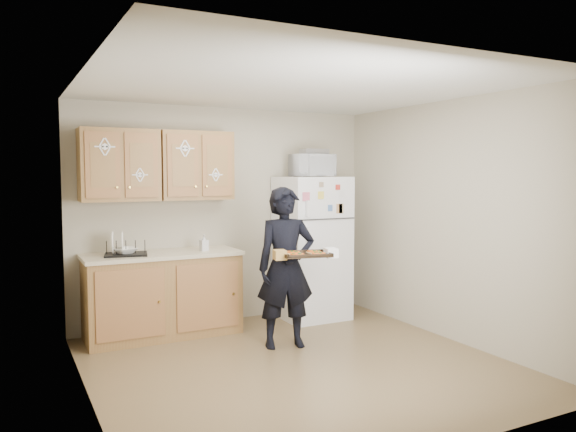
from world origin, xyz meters
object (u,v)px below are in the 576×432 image
at_px(person, 286,267).
at_px(refrigerator, 312,248).
at_px(microwave, 312,166).
at_px(dish_rack, 126,247).
at_px(baking_tray, 306,255).

bearing_deg(person, refrigerator, 60.06).
relative_size(microwave, dish_rack, 1.14).
height_order(refrigerator, dish_rack, refrigerator).
bearing_deg(microwave, dish_rack, -178.55).
height_order(microwave, dish_rack, microwave).
bearing_deg(dish_rack, refrigerator, -0.60).
xyz_separation_m(baking_tray, dish_rack, (-1.45, 1.20, 0.02)).
distance_m(refrigerator, person, 1.19).
bearing_deg(microwave, baking_tray, -118.80).
height_order(baking_tray, microwave, microwave).
distance_m(person, baking_tray, 0.34).
relative_size(person, microwave, 3.35).
bearing_deg(baking_tray, refrigerator, 70.22).
relative_size(refrigerator, baking_tray, 3.77).
xyz_separation_m(refrigerator, baking_tray, (-0.73, -1.17, 0.11)).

